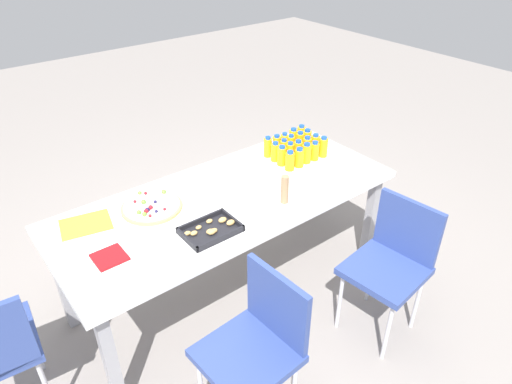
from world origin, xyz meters
TOP-DOWN VIEW (x-y plane):
  - ground_plane at (0.00, 0.00)m, footprint 12.00×12.00m
  - party_table at (0.00, 0.00)m, footprint 2.04×0.85m
  - chair_far_right at (0.39, 0.78)m, footprint 0.42×0.42m
  - chair_far_left at (-0.56, 0.80)m, footprint 0.44×0.44m
  - juice_bottle_0 at (-0.80, -0.24)m, footprint 0.06×0.06m
  - juice_bottle_1 at (-0.73, -0.24)m, footprint 0.06×0.06m
  - juice_bottle_2 at (-0.65, -0.24)m, footprint 0.05×0.05m
  - juice_bottle_3 at (-0.58, -0.24)m, footprint 0.06×0.06m
  - juice_bottle_4 at (-0.50, -0.24)m, footprint 0.05×0.05m
  - juice_bottle_5 at (-0.79, -0.17)m, footprint 0.06×0.06m
  - juice_bottle_6 at (-0.73, -0.17)m, footprint 0.06×0.06m
  - juice_bottle_7 at (-0.64, -0.17)m, footprint 0.05×0.05m
  - juice_bottle_8 at (-0.58, -0.16)m, footprint 0.05×0.05m
  - juice_bottle_9 at (-0.50, -0.17)m, footprint 0.06×0.06m
  - juice_bottle_10 at (-0.80, -0.09)m, footprint 0.06×0.06m
  - juice_bottle_11 at (-0.72, -0.10)m, footprint 0.06×0.06m
  - juice_bottle_12 at (-0.64, -0.10)m, footprint 0.06×0.06m
  - juice_bottle_13 at (-0.57, -0.09)m, footprint 0.05×0.05m
  - juice_bottle_14 at (-0.50, -0.10)m, footprint 0.06×0.06m
  - juice_bottle_15 at (-0.80, -0.02)m, footprint 0.06×0.06m
  - juice_bottle_16 at (-0.72, -0.02)m, footprint 0.06×0.06m
  - juice_bottle_17 at (-0.65, -0.02)m, footprint 0.06×0.06m
  - juice_bottle_18 at (-0.58, -0.01)m, footprint 0.06×0.06m
  - juice_bottle_19 at (-0.50, -0.02)m, footprint 0.06×0.06m
  - fruit_pizza at (0.41, -0.16)m, footprint 0.34×0.34m
  - snack_tray at (0.26, 0.22)m, footprint 0.30×0.21m
  - plate_stack at (0.01, -0.05)m, footprint 0.21×0.21m
  - napkin_stack at (0.77, 0.10)m, footprint 0.15×0.15m
  - cardboard_tube at (-0.22, 0.25)m, footprint 0.04×0.04m
  - paper_folder at (0.76, -0.24)m, footprint 0.30×0.25m

SIDE VIEW (x-z plane):
  - ground_plane at x=0.00m, z-range 0.00..0.00m
  - chair_far_right at x=0.39m, z-range 0.09..0.92m
  - chair_far_left at x=-0.56m, z-range 0.09..0.92m
  - party_table at x=0.00m, z-range 0.30..1.03m
  - paper_folder at x=0.76m, z-range 0.73..0.74m
  - napkin_stack at x=0.77m, z-range 0.73..0.74m
  - snack_tray at x=0.26m, z-range 0.72..0.76m
  - fruit_pizza at x=0.41m, z-range 0.72..0.77m
  - plate_stack at x=0.01m, z-range 0.73..0.77m
  - juice_bottle_18 at x=-0.58m, z-range 0.73..0.86m
  - juice_bottle_2 at x=-0.65m, z-range 0.73..0.86m
  - juice_bottle_16 at x=-0.72m, z-range 0.73..0.86m
  - juice_bottle_10 at x=-0.80m, z-range 0.73..0.86m
  - juice_bottle_19 at x=-0.50m, z-range 0.73..0.86m
  - juice_bottle_12 at x=-0.64m, z-range 0.73..0.86m
  - juice_bottle_9 at x=-0.50m, z-range 0.73..0.86m
  - juice_bottle_11 at x=-0.72m, z-range 0.73..0.86m
  - juice_bottle_14 at x=-0.50m, z-range 0.73..0.86m
  - juice_bottle_8 at x=-0.58m, z-range 0.73..0.86m
  - juice_bottle_3 at x=-0.58m, z-range 0.73..0.86m
  - juice_bottle_17 at x=-0.65m, z-range 0.73..0.87m
  - juice_bottle_15 at x=-0.80m, z-range 0.73..0.87m
  - juice_bottle_5 at x=-0.79m, z-range 0.73..0.87m
  - juice_bottle_13 at x=-0.57m, z-range 0.73..0.87m
  - juice_bottle_6 at x=-0.73m, z-range 0.73..0.87m
  - juice_bottle_4 at x=-0.50m, z-range 0.73..0.87m
  - juice_bottle_1 at x=-0.73m, z-range 0.73..0.87m
  - juice_bottle_7 at x=-0.64m, z-range 0.73..0.87m
  - juice_bottle_0 at x=-0.80m, z-range 0.73..0.87m
  - cardboard_tube at x=-0.22m, z-range 0.73..0.90m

